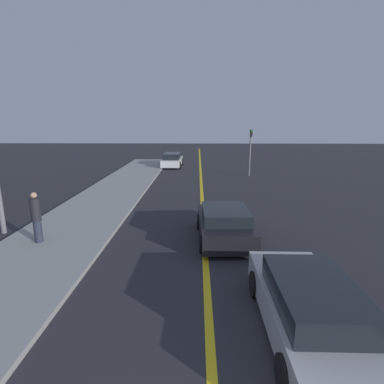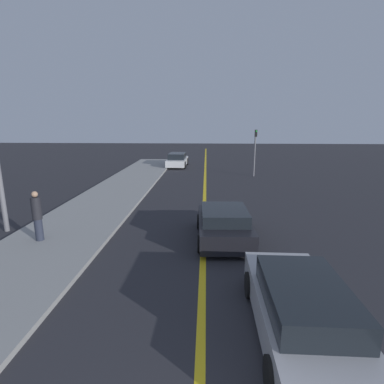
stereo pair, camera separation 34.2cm
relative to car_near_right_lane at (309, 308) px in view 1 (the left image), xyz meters
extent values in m
cube|color=gold|center=(-2.04, 14.18, -0.65)|extent=(0.20, 60.00, 0.01)
cube|color=gray|center=(-7.58, 12.45, -0.58)|extent=(3.88, 32.55, 0.15)
cube|color=#9E9EA3|center=(0.00, 0.06, -0.14)|extent=(1.78, 4.60, 0.67)
cube|color=black|center=(0.00, -0.17, 0.45)|extent=(1.55, 2.54, 0.51)
cylinder|color=black|center=(-0.81, 1.49, -0.32)|extent=(0.23, 0.67, 0.67)
cylinder|color=black|center=(0.84, 1.47, -0.32)|extent=(0.23, 0.67, 0.67)
cylinder|color=black|center=(-0.84, -1.35, -0.32)|extent=(0.23, 0.67, 0.67)
cube|color=black|center=(-1.28, 5.34, -0.15)|extent=(2.02, 3.87, 0.68)
cube|color=black|center=(-1.28, 5.15, 0.41)|extent=(1.73, 2.15, 0.43)
cylinder|color=black|center=(-2.21, 6.48, -0.35)|extent=(0.24, 0.62, 0.61)
cylinder|color=black|center=(-0.43, 6.55, -0.35)|extent=(0.24, 0.62, 0.61)
cylinder|color=black|center=(-2.13, 4.12, -0.35)|extent=(0.24, 0.62, 0.61)
cylinder|color=black|center=(-0.34, 4.19, -0.35)|extent=(0.24, 0.62, 0.61)
cube|color=silver|center=(-4.84, 24.18, -0.15)|extent=(1.87, 4.49, 0.63)
cube|color=black|center=(-4.84, 23.95, 0.43)|extent=(1.61, 2.48, 0.54)
cylinder|color=black|center=(-5.64, 25.57, -0.31)|extent=(0.24, 0.70, 0.69)
cylinder|color=black|center=(-3.97, 25.53, -0.31)|extent=(0.24, 0.70, 0.69)
cylinder|color=black|center=(-5.71, 22.82, -0.31)|extent=(0.24, 0.70, 0.69)
cylinder|color=black|center=(-4.04, 22.78, -0.31)|extent=(0.24, 0.70, 0.69)
cylinder|color=#282D3D|center=(-8.08, 4.58, -0.10)|extent=(0.29, 0.29, 0.82)
cylinder|color=#232328|center=(-8.08, 4.58, 0.72)|extent=(0.34, 0.34, 0.82)
sphere|color=tan|center=(-8.08, 4.58, 1.23)|extent=(0.22, 0.22, 0.22)
cylinder|color=slate|center=(1.95, 19.04, 1.23)|extent=(0.12, 0.12, 3.77)
cube|color=black|center=(1.95, 18.86, 2.84)|extent=(0.18, 0.18, 0.55)
sphere|color=green|center=(1.95, 18.77, 3.00)|extent=(0.14, 0.14, 0.14)
camera|label=1|loc=(-2.32, -5.50, 3.77)|focal=28.00mm
camera|label=2|loc=(-1.97, -5.49, 3.77)|focal=28.00mm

